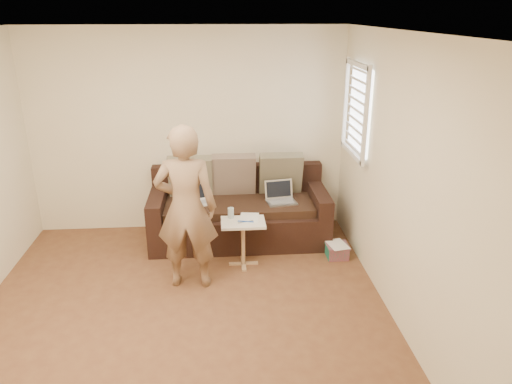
% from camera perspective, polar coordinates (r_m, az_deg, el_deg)
% --- Properties ---
extents(floor, '(4.50, 4.50, 0.00)m').
position_cam_1_polar(floor, '(4.73, -8.65, -15.27)').
color(floor, brown).
rests_on(floor, ground).
extents(ceiling, '(4.50, 4.50, 0.00)m').
position_cam_1_polar(ceiling, '(3.84, -10.82, 17.97)').
color(ceiling, white).
rests_on(ceiling, wall_back).
extents(wall_back, '(4.00, 0.00, 4.00)m').
position_cam_1_polar(wall_back, '(6.26, -8.01, 7.01)').
color(wall_back, beige).
rests_on(wall_back, ground).
extents(wall_right, '(0.00, 4.50, 4.50)m').
position_cam_1_polar(wall_right, '(4.40, 17.29, 0.34)').
color(wall_right, beige).
rests_on(wall_right, ground).
extents(window_blinds, '(0.12, 0.88, 1.08)m').
position_cam_1_polar(window_blinds, '(5.65, 11.79, 9.46)').
color(window_blinds, white).
rests_on(window_blinds, wall_right).
extents(sofa, '(2.20, 0.95, 0.85)m').
position_cam_1_polar(sofa, '(6.07, -2.01, -1.93)').
color(sofa, black).
rests_on(sofa, ground).
extents(pillow_left, '(0.55, 0.29, 0.57)m').
position_cam_1_polar(pillow_left, '(6.14, -7.75, 1.81)').
color(pillow_left, '#665D4B').
rests_on(pillow_left, sofa).
extents(pillow_mid, '(0.55, 0.27, 0.57)m').
position_cam_1_polar(pillow_mid, '(6.17, -2.62, 2.05)').
color(pillow_mid, '#6E584E').
rests_on(pillow_mid, sofa).
extents(pillow_right, '(0.55, 0.28, 0.57)m').
position_cam_1_polar(pillow_right, '(6.21, 2.92, 2.18)').
color(pillow_right, '#665D4B').
rests_on(pillow_right, sofa).
extents(laptop_silver, '(0.39, 0.31, 0.24)m').
position_cam_1_polar(laptop_silver, '(5.99, 3.03, -1.28)').
color(laptop_silver, '#B7BABC').
rests_on(laptop_silver, sofa).
extents(laptop_white, '(0.38, 0.33, 0.23)m').
position_cam_1_polar(laptop_white, '(5.98, -6.98, -1.43)').
color(laptop_white, white).
rests_on(laptop_white, sofa).
extents(person, '(0.67, 0.48, 1.75)m').
position_cam_1_polar(person, '(4.95, -8.25, -1.90)').
color(person, brown).
rests_on(person, ground).
extents(side_table, '(0.49, 0.35, 0.54)m').
position_cam_1_polar(side_table, '(5.53, -1.52, -6.06)').
color(side_table, silver).
rests_on(side_table, ground).
extents(drinking_glass, '(0.07, 0.07, 0.12)m').
position_cam_1_polar(drinking_glass, '(5.48, -2.99, -2.49)').
color(drinking_glass, silver).
rests_on(drinking_glass, side_table).
extents(scissors, '(0.20, 0.15, 0.02)m').
position_cam_1_polar(scissors, '(5.38, -1.22, -3.52)').
color(scissors, silver).
rests_on(scissors, side_table).
extents(paper_on_table, '(0.25, 0.33, 0.00)m').
position_cam_1_polar(paper_on_table, '(5.49, -0.83, -3.08)').
color(paper_on_table, white).
rests_on(paper_on_table, side_table).
extents(striped_box, '(0.26, 0.26, 0.16)m').
position_cam_1_polar(striped_box, '(5.85, 9.54, -6.83)').
color(striped_box, '#D72050').
rests_on(striped_box, ground).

